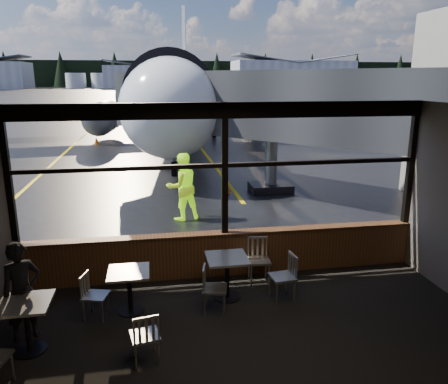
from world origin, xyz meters
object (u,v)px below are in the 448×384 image
object	(u,v)px
cone_wing	(96,141)
chair_near_w	(215,289)
cafe_table_mid	(130,292)
cafe_table_left	(27,327)
chair_near_n	(259,261)
cone_nose	(226,187)
cafe_table_near	(227,278)
airliner	(180,57)
jet_bridge	(304,129)
chair_mid_w	(96,296)
passenger	(22,292)
chair_mid_s	(145,336)
ground_crew	(182,187)
chair_near_e	(282,277)

from	to	relation	value
cone_wing	chair_near_w	bearing A→B (deg)	-78.55
cafe_table_mid	cafe_table_left	xyz separation A→B (m)	(-1.43, -0.91, 0.02)
cafe_table_mid	cafe_table_left	size ratio (longest dim) A/B	0.95
chair_near_w	chair_near_n	bearing A→B (deg)	145.58
cafe_table_left	cone_nose	world-z (taller)	cafe_table_left
cafe_table_near	airliner	bearing A→B (deg)	87.82
jet_bridge	cone_wing	world-z (taller)	jet_bridge
chair_mid_w	passenger	size ratio (longest dim) A/B	0.51
chair_near_w	passenger	world-z (taller)	passenger
cafe_table_left	chair_mid_s	world-z (taller)	chair_mid_s
jet_bridge	cone_wing	xyz separation A→B (m)	(-8.24, 13.92, -2.08)
cafe_table_near	chair_near_n	distance (m)	0.91
passenger	ground_crew	size ratio (longest dim) A/B	0.82
cone_wing	chair_mid_w	bearing A→B (deg)	-83.86
chair_near_n	cone_wing	xyz separation A→B (m)	(-5.25, 19.87, -0.22)
ground_crew	jet_bridge	bearing A→B (deg)	-178.07
chair_near_n	cafe_table_mid	bearing A→B (deg)	21.77
cafe_table_mid	cone_wing	xyz separation A→B (m)	(-2.78, 20.61, -0.15)
cafe_table_left	chair_near_e	bearing A→B (deg)	11.91
cafe_table_left	passenger	distance (m)	0.55
chair_mid_s	ground_crew	size ratio (longest dim) A/B	0.43
ground_crew	airliner	bearing A→B (deg)	-114.05
chair_near_n	chair_mid_w	size ratio (longest dim) A/B	1.11
chair_mid_w	passenger	xyz separation A→B (m)	(-1.01, -0.42, 0.38)
airliner	chair_near_n	distance (m)	22.18
cafe_table_near	cafe_table_mid	xyz separation A→B (m)	(-1.74, -0.20, -0.02)
chair_mid_w	ground_crew	xyz separation A→B (m)	(1.85, 5.14, 0.55)
cafe_table_left	cone_wing	distance (m)	21.56
jet_bridge	cone_nose	xyz separation A→B (m)	(-2.42, 1.04, -2.10)
chair_near_w	cone_nose	xyz separation A→B (m)	(1.59, 7.96, -0.20)
cafe_table_left	ground_crew	world-z (taller)	ground_crew
airliner	chair_near_e	world-z (taller)	airliner
chair_mid_s	passenger	xyz separation A→B (m)	(-1.83, 0.91, 0.38)
chair_mid_w	cone_nose	bearing A→B (deg)	170.67
ground_crew	cafe_table_mid	bearing A→B (deg)	55.65
cafe_table_mid	cone_wing	bearing A→B (deg)	97.68
airliner	cone_wing	bearing A→B (deg)	-155.81
chair_mid_s	chair_near_e	bearing A→B (deg)	19.84
jet_bridge	chair_mid_s	size ratio (longest dim) A/B	12.98
chair_near_w	cone_nose	size ratio (longest dim) A/B	1.93
cafe_table_near	cafe_table_mid	bearing A→B (deg)	-173.46
jet_bridge	passenger	size ratio (longest dim) A/B	6.73
cafe_table_mid	cafe_table_near	bearing A→B (deg)	6.54
ground_crew	cone_nose	distance (m)	3.29
chair_mid_s	chair_near_w	bearing A→B (deg)	35.47
cafe_table_near	cone_wing	bearing A→B (deg)	102.47
jet_bridge	cone_nose	world-z (taller)	jet_bridge
airliner	cone_nose	size ratio (longest dim) A/B	78.68
chair_near_e	chair_near_n	distance (m)	0.81
chair_near_n	chair_mid_s	distance (m)	3.10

